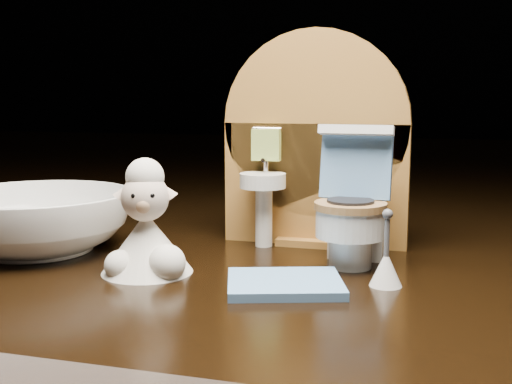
% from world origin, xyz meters
% --- Properties ---
extents(backdrop_panel, '(0.13, 0.05, 0.15)m').
position_xyz_m(backdrop_panel, '(-0.00, 0.06, 0.07)').
color(backdrop_panel, '#A56E2D').
rests_on(backdrop_panel, ground).
extents(toy_toilet, '(0.05, 0.06, 0.09)m').
position_xyz_m(toy_toilet, '(0.03, 0.02, 0.03)').
color(toy_toilet, white).
rests_on(toy_toilet, ground).
extents(bath_mat, '(0.08, 0.07, 0.00)m').
position_xyz_m(bath_mat, '(0.00, -0.05, 0.00)').
color(bath_mat, '#5F90C5').
rests_on(bath_mat, ground).
extents(toilet_brush, '(0.02, 0.02, 0.04)m').
position_xyz_m(toilet_brush, '(0.06, -0.03, 0.01)').
color(toilet_brush, white).
rests_on(toilet_brush, ground).
extents(plush_lamb, '(0.06, 0.05, 0.07)m').
position_xyz_m(plush_lamb, '(-0.08, -0.04, 0.02)').
color(plush_lamb, white).
rests_on(plush_lamb, ground).
extents(ceramic_bowl, '(0.16, 0.16, 0.04)m').
position_xyz_m(ceramic_bowl, '(-0.18, -0.01, 0.02)').
color(ceramic_bowl, white).
rests_on(ceramic_bowl, ground).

